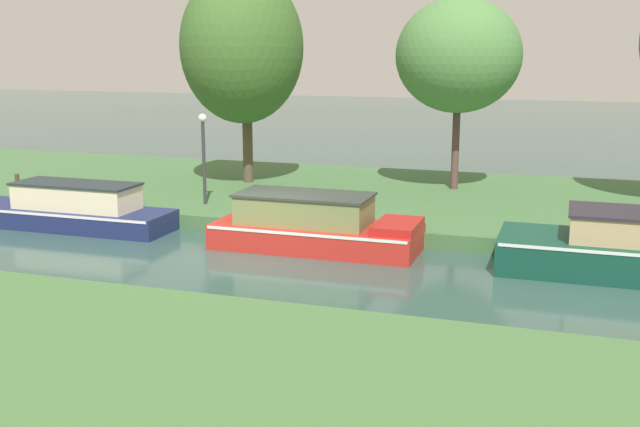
# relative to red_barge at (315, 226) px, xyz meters

# --- Properties ---
(ground_plane) EXTENTS (120.00, 120.00, 0.00)m
(ground_plane) POSITION_rel_red_barge_xyz_m (-1.21, -1.20, -0.57)
(ground_plane) COLOR #314F48
(riverbank_far) EXTENTS (72.00, 10.00, 0.40)m
(riverbank_far) POSITION_rel_red_barge_xyz_m (-1.21, 5.80, -0.37)
(riverbank_far) COLOR #436D3E
(riverbank_far) RESTS_ON ground_plane
(red_barge) EXTENTS (5.13, 2.00, 1.38)m
(red_barge) POSITION_rel_red_barge_xyz_m (0.00, 0.00, 0.00)
(red_barge) COLOR red
(red_barge) RESTS_ON ground_plane
(navy_narrowboat) EXTENTS (6.15, 1.69, 1.28)m
(navy_narrowboat) POSITION_rel_red_barge_xyz_m (-7.19, 0.00, -0.07)
(navy_narrowboat) COLOR navy
(navy_narrowboat) RESTS_ON ground_plane
(willow_tree_left) EXTENTS (3.91, 4.77, 7.06)m
(willow_tree_left) POSITION_rel_red_barge_xyz_m (-4.55, 6.05, 4.36)
(willow_tree_left) COLOR brown
(willow_tree_left) RESTS_ON riverbank_far
(willow_tree_centre) EXTENTS (3.95, 3.75, 6.08)m
(willow_tree_centre) POSITION_rel_red_barge_xyz_m (2.38, 7.08, 4.10)
(willow_tree_centre) COLOR brown
(willow_tree_centre) RESTS_ON riverbank_far
(lamp_post) EXTENTS (0.24, 0.24, 2.66)m
(lamp_post) POSITION_rel_red_barge_xyz_m (-4.23, 2.38, 1.52)
(lamp_post) COLOR #333338
(lamp_post) RESTS_ON riverbank_far
(mooring_post_near) EXTENTS (0.13, 0.13, 0.74)m
(mooring_post_near) POSITION_rel_red_barge_xyz_m (-10.10, 1.42, 0.20)
(mooring_post_near) COLOR #473924
(mooring_post_near) RESTS_ON riverbank_far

